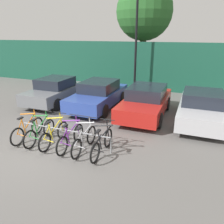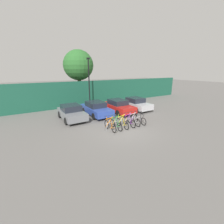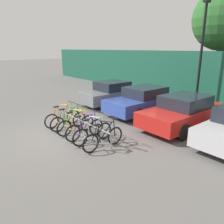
{
  "view_description": "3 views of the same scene",
  "coord_description": "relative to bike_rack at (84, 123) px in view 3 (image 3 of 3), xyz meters",
  "views": [
    {
      "loc": [
        4.57,
        -5.14,
        3.69
      ],
      "look_at": [
        1.97,
        1.61,
        1.08
      ],
      "focal_mm": 35.0,
      "sensor_mm": 36.0,
      "label": 1
    },
    {
      "loc": [
        -6.46,
        -8.72,
        4.51
      ],
      "look_at": [
        -0.01,
        1.72,
        1.06
      ],
      "focal_mm": 24.0,
      "sensor_mm": 36.0,
      "label": 2
    },
    {
      "loc": [
        7.55,
        -3.66,
        3.35
      ],
      "look_at": [
        1.35,
        1.48,
        0.98
      ],
      "focal_mm": 35.0,
      "sensor_mm": 36.0,
      "label": 3
    }
  ],
  "objects": [
    {
      "name": "bicycle_black",
      "position": [
        1.48,
        -0.15,
        -0.11
      ],
      "size": [
        0.68,
        1.71,
        1.05
      ],
      "rotation": [
        0.0,
        0.0,
        -0.06
      ],
      "color": "black",
      "rests_on": "ground"
    },
    {
      "name": "bicycle_silver",
      "position": [
        0.84,
        -0.15,
        -0.11
      ],
      "size": [
        0.68,
        1.71,
        1.05
      ],
      "rotation": [
        0.0,
        0.0,
        0.03
      ],
      "color": "black",
      "rests_on": "ground"
    },
    {
      "name": "bike_rack",
      "position": [
        0.0,
        0.0,
        0.0
      ],
      "size": [
        3.5,
        0.04,
        0.57
      ],
      "color": "gray",
      "rests_on": "ground"
    },
    {
      "name": "ground_plane",
      "position": [
        -0.56,
        -0.68,
        -0.48
      ],
      "size": [
        120.0,
        120.0,
        0.0
      ],
      "primitive_type": "plane",
      "color": "#605E5B"
    },
    {
      "name": "bicycle_purple",
      "position": [
        0.32,
        -0.15,
        -0.11
      ],
      "size": [
        0.68,
        1.71,
        1.05
      ],
      "rotation": [
        0.0,
        0.0,
        0.0
      ],
      "color": "black",
      "rests_on": "ground"
    },
    {
      "name": "lamp_post",
      "position": [
        0.33,
        7.82,
        2.82
      ],
      "size": [
        0.24,
        0.44,
        5.89
      ],
      "color": "black",
      "rests_on": "ground"
    },
    {
      "name": "car_grey",
      "position": [
        -3.18,
        4.04,
        0.21
      ],
      "size": [
        1.91,
        3.92,
        1.4
      ],
      "color": "slate",
      "rests_on": "ground"
    },
    {
      "name": "bicycle_yellow",
      "position": [
        -0.34,
        -0.15,
        -0.11
      ],
      "size": [
        0.68,
        1.71,
        1.05
      ],
      "rotation": [
        0.0,
        0.0,
        -0.05
      ],
      "color": "black",
      "rests_on": "ground"
    },
    {
      "name": "car_red",
      "position": [
        1.97,
        3.88,
        0.21
      ],
      "size": [
        1.91,
        4.3,
        1.4
      ],
      "color": "red",
      "rests_on": "ground"
    },
    {
      "name": "bicycle_green",
      "position": [
        -0.94,
        -0.15,
        -0.11
      ],
      "size": [
        0.68,
        1.71,
        1.05
      ],
      "rotation": [
        0.0,
        0.0,
        -0.07
      ],
      "color": "black",
      "rests_on": "ground"
    },
    {
      "name": "bicycle_orange",
      "position": [
        -1.48,
        -0.15,
        -0.11
      ],
      "size": [
        0.68,
        1.71,
        1.05
      ],
      "rotation": [
        0.0,
        0.0,
        -0.03
      ],
      "color": "black",
      "rests_on": "ground"
    },
    {
      "name": "car_blue",
      "position": [
        -0.59,
        4.15,
        0.21
      ],
      "size": [
        1.91,
        4.3,
        1.4
      ],
      "color": "#2D479E",
      "rests_on": "ground"
    },
    {
      "name": "tree_behind_hoarding",
      "position": [
        0.1,
        10.62,
        4.6
      ],
      "size": [
        3.95,
        3.95,
        7.11
      ],
      "color": "brown",
      "rests_on": "ground"
    },
    {
      "name": "hoarding_wall",
      "position": [
        -0.56,
        8.82,
        1.1
      ],
      "size": [
        36.0,
        0.16,
        3.17
      ],
      "primitive_type": "cube",
      "color": "#19513D",
      "rests_on": "ground"
    }
  ]
}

